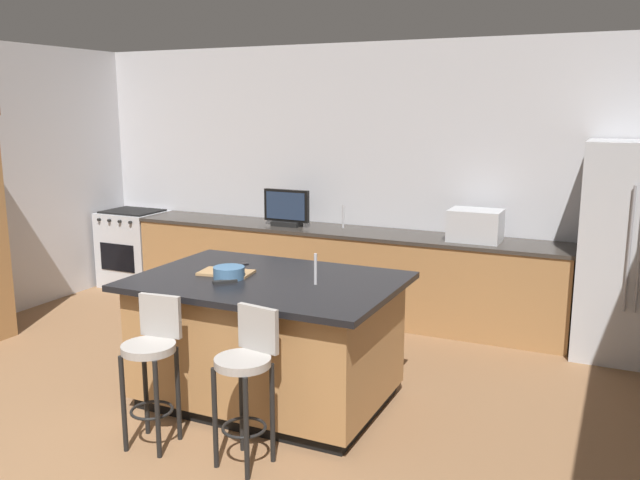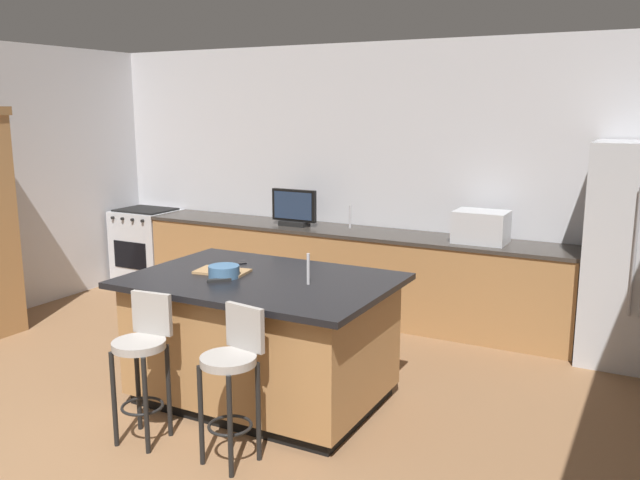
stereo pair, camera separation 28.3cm
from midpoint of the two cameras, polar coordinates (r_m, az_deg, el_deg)
name	(u,v)px [view 2 (the right image)]	position (r m, az deg, el deg)	size (l,w,h in m)	color
wall_back	(367,179)	(7.09, 5.22, 5.25)	(6.87, 0.12, 2.79)	#BCBCC1
counter_back	(344,272)	(6.95, 3.26, -2.76)	(4.66, 0.62, 0.90)	#9E7042
kitchen_island	(262,338)	(4.95, -3.31, -8.40)	(1.88, 1.30, 0.94)	black
range_oven	(147,246)	(8.40, -13.65, -0.53)	(0.71, 0.63, 0.92)	#B7BABF
microwave	(481,227)	(6.38, 14.89, 1.10)	(0.48, 0.36, 0.30)	#B7BABF
tv_monitor	(294,209)	(7.03, -1.09, 2.67)	(0.51, 0.16, 0.39)	black
sink_faucet_back	(350,217)	(6.92, 3.77, 2.00)	(0.02, 0.02, 0.24)	#B2B2B7
sink_faucet_island	(308,269)	(4.60, 0.75, -2.51)	(0.02, 0.02, 0.22)	#B2B2B7
bar_stool_left	(143,355)	(4.45, -13.17, -9.60)	(0.34, 0.35, 0.97)	gray
bar_stool_right	(233,372)	(4.10, -5.51, -11.18)	(0.34, 0.36, 0.97)	gray
fruit_bowl	(224,271)	(4.84, -6.58, -2.71)	(0.23, 0.23, 0.09)	#3F668C
cell_phone	(236,263)	(5.24, -5.67, -2.02)	(0.07, 0.15, 0.01)	black
tv_remote	(219,280)	(4.73, -6.96, -3.46)	(0.04, 0.17, 0.02)	black
cutting_board	(222,271)	(4.98, -6.77, -2.70)	(0.39, 0.23, 0.02)	#A87F51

